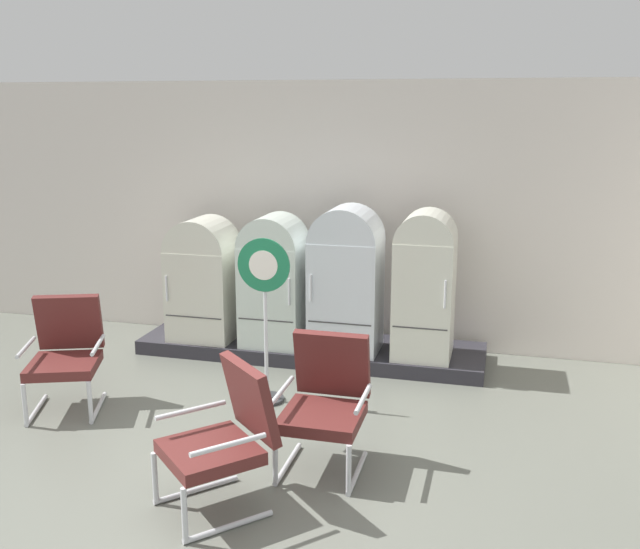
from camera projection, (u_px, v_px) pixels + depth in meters
ground at (199, 498)px, 5.11m from camera, size 12.00×10.00×0.05m
back_wall at (325, 213)px, 8.20m from camera, size 11.76×0.12×2.97m
display_plinth at (311, 348)px, 7.94m from camera, size 3.79×0.95×0.15m
refrigerator_0 at (203, 276)px, 7.92m from camera, size 0.70×0.63×1.36m
refrigerator_1 at (274, 277)px, 7.70m from camera, size 0.65×0.61×1.42m
refrigerator_2 at (346, 275)px, 7.50m from camera, size 0.72×0.63×1.54m
refrigerator_3 at (425, 280)px, 7.31m from camera, size 0.59×0.65×1.52m
armchair_left at (66, 350)px, 6.49m from camera, size 0.81×0.88×1.02m
armchair_right at (326, 398)px, 5.43m from camera, size 0.66×0.72×1.02m
armchair_center at (225, 433)px, 4.85m from camera, size 0.92×0.92×1.02m
sign_stand at (265, 320)px, 6.54m from camera, size 0.49×0.32×1.56m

